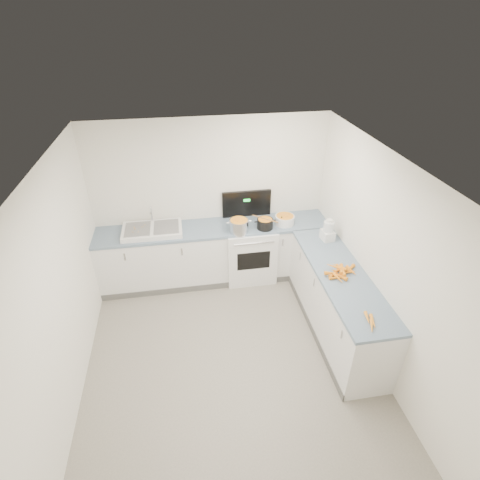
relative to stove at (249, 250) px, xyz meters
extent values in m
cube|color=white|center=(-0.55, 0.01, -0.02)|extent=(3.50, 0.60, 0.90)
cube|color=#7188A0|center=(-0.55, 0.01, 0.45)|extent=(3.50, 0.62, 0.04)
cube|color=white|center=(0.90, -1.39, -0.02)|extent=(0.60, 2.20, 0.90)
cube|color=#7188A0|center=(0.90, -1.39, 0.45)|extent=(0.62, 2.20, 0.04)
cube|color=white|center=(0.00, -0.01, -0.02)|extent=(0.76, 0.65, 0.90)
cube|color=black|center=(0.00, 0.29, 0.68)|extent=(0.76, 0.05, 0.42)
cube|color=white|center=(-1.45, 0.01, 0.50)|extent=(0.86, 0.52, 0.07)
cube|color=slate|center=(-1.65, 0.01, 0.54)|extent=(0.36, 0.42, 0.01)
cube|color=slate|center=(-1.25, 0.01, 0.54)|extent=(0.36, 0.42, 0.01)
cylinder|color=silver|center=(-1.45, 0.23, 0.66)|extent=(0.03, 0.03, 0.24)
cylinder|color=silver|center=(-0.20, -0.17, 0.55)|extent=(0.34, 0.34, 0.21)
cylinder|color=black|center=(0.20, -0.15, 0.53)|extent=(0.28, 0.28, 0.17)
cylinder|color=#AD7A47|center=(0.20, -0.15, 0.63)|extent=(0.33, 0.29, 0.02)
cylinder|color=white|center=(0.52, -0.06, 0.53)|extent=(0.35, 0.35, 0.14)
cylinder|color=#593319|center=(0.46, -0.11, 0.53)|extent=(0.05, 0.05, 0.13)
cylinder|color=#E5B266|center=(0.50, -0.13, 0.51)|extent=(0.05, 0.05, 0.08)
cube|color=white|center=(1.00, -0.60, 0.53)|extent=(0.18, 0.21, 0.14)
cylinder|color=silver|center=(1.00, -0.60, 0.68)|extent=(0.15, 0.15, 0.15)
cylinder|color=white|center=(1.00, -0.60, 0.77)|extent=(0.09, 0.09, 0.03)
cone|color=orange|center=(0.98, -1.38, 0.49)|extent=(0.17, 0.17, 0.05)
cone|color=orange|center=(0.92, -1.35, 0.49)|extent=(0.11, 0.21, 0.05)
cone|color=orange|center=(0.90, -1.40, 0.49)|extent=(0.12, 0.21, 0.05)
cone|color=orange|center=(0.97, -1.41, 0.49)|extent=(0.18, 0.05, 0.04)
cone|color=orange|center=(0.89, -1.33, 0.48)|extent=(0.04, 0.20, 0.04)
cone|color=orange|center=(0.85, -1.47, 0.49)|extent=(0.14, 0.18, 0.05)
cone|color=orange|center=(0.80, -1.40, 0.49)|extent=(0.21, 0.15, 0.04)
cone|color=orange|center=(1.02, -1.38, 0.49)|extent=(0.08, 0.19, 0.04)
cone|color=orange|center=(0.85, -1.47, 0.49)|extent=(0.15, 0.13, 0.04)
cone|color=orange|center=(0.78, -1.49, 0.49)|extent=(0.16, 0.05, 0.04)
cone|color=orange|center=(1.02, -1.35, 0.49)|extent=(0.19, 0.16, 0.05)
cone|color=orange|center=(0.79, -1.51, 0.50)|extent=(0.07, 0.19, 0.04)
cone|color=orange|center=(0.90, -1.41, 0.53)|extent=(0.10, 0.22, 0.04)
cone|color=orange|center=(0.88, -1.34, 0.53)|extent=(0.15, 0.17, 0.05)
cone|color=orange|center=(0.81, -1.32, 0.53)|extent=(0.17, 0.15, 0.04)
cone|color=orange|center=(0.86, -1.38, 0.51)|extent=(0.20, 0.05, 0.04)
cone|color=orange|center=(0.74, -1.42, 0.51)|extent=(0.17, 0.08, 0.05)
cone|color=orange|center=(0.89, -1.38, 0.53)|extent=(0.14, 0.20, 0.05)
cone|color=orange|center=(0.87, -1.36, 0.50)|extent=(0.16, 0.11, 0.04)
cone|color=orange|center=(0.84, -2.31, 0.49)|extent=(0.11, 0.19, 0.04)
cone|color=orange|center=(0.88, -2.25, 0.49)|extent=(0.08, 0.19, 0.04)
cone|color=orange|center=(0.85, -2.19, 0.49)|extent=(0.07, 0.17, 0.04)
cube|color=tan|center=(-1.70, 0.05, 0.55)|extent=(0.02, 0.05, 0.00)
cube|color=tan|center=(-1.64, -0.08, 0.54)|extent=(0.02, 0.04, 0.00)
cube|color=tan|center=(-1.69, 0.02, 0.55)|extent=(0.02, 0.04, 0.00)
cube|color=tan|center=(-1.62, -0.08, 0.54)|extent=(0.04, 0.03, 0.00)
cube|color=tan|center=(-1.71, 0.07, 0.54)|extent=(0.03, 0.02, 0.00)
cube|color=tan|center=(-1.61, 0.01, 0.54)|extent=(0.02, 0.05, 0.00)
cube|color=tan|center=(-1.72, -0.07, 0.54)|extent=(0.03, 0.03, 0.00)
cube|color=tan|center=(-1.56, 0.11, 0.55)|extent=(0.03, 0.03, 0.00)
cube|color=tan|center=(-1.69, 0.01, 0.55)|extent=(0.04, 0.02, 0.00)
cube|color=tan|center=(-1.59, 0.05, 0.55)|extent=(0.04, 0.03, 0.00)
camera|label=1|loc=(-0.96, -4.84, 3.28)|focal=28.00mm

